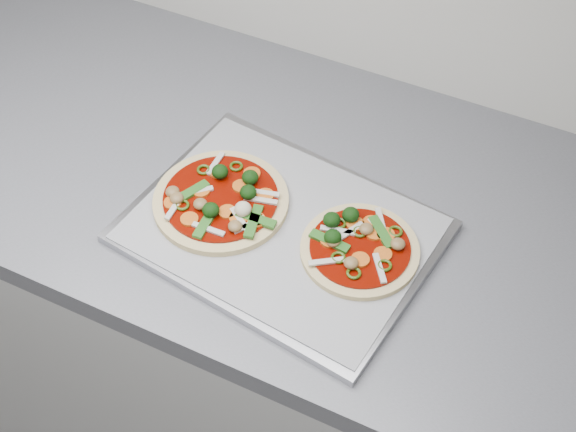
% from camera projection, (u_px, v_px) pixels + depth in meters
% --- Properties ---
extents(base_cabinet, '(3.60, 0.60, 0.86)m').
position_uv_depth(base_cabinet, '(196.00, 314.00, 1.60)').
color(base_cabinet, silver).
rests_on(base_cabinet, ground).
extents(countertop, '(3.60, 0.60, 0.04)m').
position_uv_depth(countertop, '(171.00, 154.00, 1.25)').
color(countertop, slate).
rests_on(countertop, base_cabinet).
extents(baking_tray, '(0.45, 0.35, 0.01)m').
position_uv_depth(baking_tray, '(281.00, 232.00, 1.12)').
color(baking_tray, '#9C9BA1').
rests_on(baking_tray, countertop).
extents(parchment, '(0.42, 0.33, 0.00)m').
position_uv_depth(parchment, '(281.00, 228.00, 1.11)').
color(parchment, '#A1A1A6').
rests_on(parchment, baking_tray).
extents(pizza_left, '(0.24, 0.24, 0.03)m').
position_uv_depth(pizza_left, '(222.00, 200.00, 1.13)').
color(pizza_left, tan).
rests_on(pizza_left, parchment).
extents(pizza_right, '(0.18, 0.18, 0.03)m').
position_uv_depth(pizza_right, '(358.00, 246.00, 1.08)').
color(pizza_right, tan).
rests_on(pizza_right, parchment).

